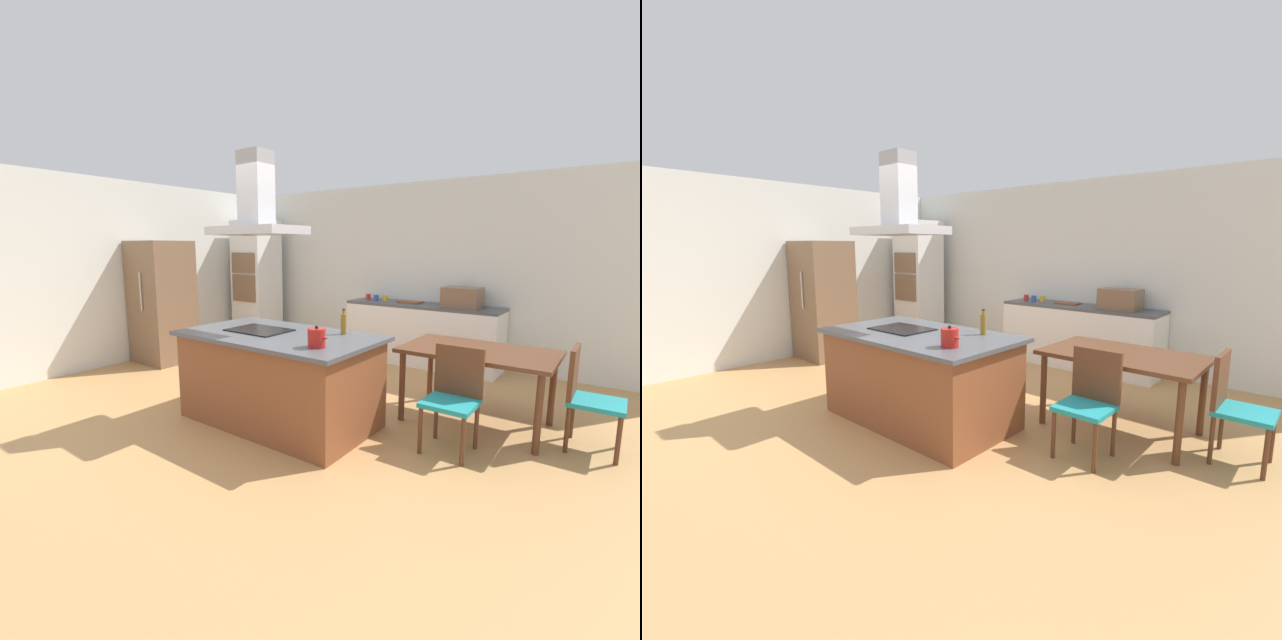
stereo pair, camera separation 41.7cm
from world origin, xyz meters
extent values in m
plane|color=tan|center=(0.00, 1.50, 0.00)|extent=(16.00, 16.00, 0.00)
cube|color=silver|center=(0.00, 3.25, 1.35)|extent=(7.20, 0.10, 2.70)
cube|color=silver|center=(-3.45, 1.00, 1.35)|extent=(0.10, 8.80, 2.70)
cube|color=brown|center=(0.00, 0.00, 0.43)|extent=(1.85, 1.01, 0.86)
cube|color=#4C4F54|center=(0.00, 0.00, 0.88)|extent=(1.95, 1.11, 0.04)
cube|color=black|center=(-0.26, 0.00, 0.91)|extent=(0.60, 0.44, 0.01)
cylinder|color=#B21E19|center=(0.64, -0.24, 0.98)|extent=(0.15, 0.15, 0.16)
sphere|color=black|center=(0.64, -0.24, 1.07)|extent=(0.03, 0.03, 0.03)
cone|color=#B21E19|center=(0.74, -0.24, 0.99)|extent=(0.06, 0.03, 0.04)
cylinder|color=olive|center=(0.53, 0.35, 1.00)|extent=(0.06, 0.06, 0.20)
cylinder|color=olive|center=(0.53, 0.35, 1.12)|extent=(0.03, 0.03, 0.04)
cylinder|color=black|center=(0.53, 0.35, 1.14)|extent=(0.03, 0.03, 0.01)
cube|color=white|center=(0.27, 2.88, 0.43)|extent=(2.26, 0.62, 0.86)
cube|color=#4C4F54|center=(0.27, 2.88, 0.88)|extent=(2.26, 0.62, 0.04)
cube|color=brown|center=(0.84, 2.88, 1.04)|extent=(0.50, 0.38, 0.28)
cylinder|color=red|center=(-0.65, 2.87, 0.95)|extent=(0.08, 0.08, 0.09)
cylinder|color=#2D56B2|center=(-0.49, 2.84, 0.95)|extent=(0.08, 0.08, 0.09)
cylinder|color=gold|center=(-0.37, 2.91, 0.95)|extent=(0.08, 0.08, 0.09)
cube|color=brown|center=(0.04, 2.93, 0.91)|extent=(0.34, 0.24, 0.02)
cube|color=white|center=(-2.90, 2.65, 1.10)|extent=(0.70, 0.64, 2.20)
cube|color=brown|center=(-2.90, 2.32, 1.45)|extent=(0.56, 0.02, 0.36)
cube|color=brown|center=(-2.90, 2.32, 1.00)|extent=(0.56, 0.02, 0.48)
cube|color=brown|center=(-2.98, 0.71, 0.91)|extent=(0.80, 0.70, 1.82)
cylinder|color=beige|center=(-2.93, 0.34, 1.10)|extent=(0.02, 0.02, 0.55)
cube|color=#59331E|center=(1.59, 1.12, 0.73)|extent=(1.40, 0.90, 0.04)
cylinder|color=#59331E|center=(0.97, 0.75, 0.35)|extent=(0.06, 0.06, 0.71)
cylinder|color=#59331E|center=(2.21, 0.75, 0.35)|extent=(0.06, 0.06, 0.71)
cylinder|color=#59331E|center=(0.97, 1.49, 0.35)|extent=(0.06, 0.06, 0.71)
cylinder|color=#59331E|center=(2.21, 1.49, 0.35)|extent=(0.06, 0.06, 0.71)
cube|color=teal|center=(1.59, 0.37, 0.43)|extent=(0.42, 0.42, 0.04)
cube|color=#59331E|center=(1.59, 0.56, 0.67)|extent=(0.42, 0.04, 0.44)
cylinder|color=#59331E|center=(1.77, 0.19, 0.21)|extent=(0.04, 0.04, 0.41)
cylinder|color=#59331E|center=(1.41, 0.19, 0.21)|extent=(0.04, 0.04, 0.41)
cylinder|color=#59331E|center=(1.77, 0.55, 0.21)|extent=(0.04, 0.04, 0.41)
cylinder|color=#59331E|center=(1.41, 0.55, 0.21)|extent=(0.04, 0.04, 0.41)
cube|color=teal|center=(2.59, 1.12, 0.43)|extent=(0.42, 0.42, 0.04)
cube|color=#59331E|center=(2.40, 1.12, 0.67)|extent=(0.04, 0.42, 0.44)
cylinder|color=#59331E|center=(2.77, 1.30, 0.21)|extent=(0.04, 0.04, 0.41)
cylinder|color=#59331E|center=(2.77, 0.94, 0.21)|extent=(0.04, 0.04, 0.41)
cylinder|color=#59331E|center=(2.41, 1.30, 0.21)|extent=(0.04, 0.04, 0.41)
cylinder|color=#59331E|center=(2.41, 0.94, 0.21)|extent=(0.04, 0.04, 0.41)
cube|color=#ADADB2|center=(-0.26, 0.00, 1.89)|extent=(0.90, 0.55, 0.08)
cube|color=#ADADB2|center=(-0.26, 0.00, 2.28)|extent=(0.28, 0.24, 0.70)
camera|label=1|loc=(2.74, -3.06, 1.74)|focal=24.03mm
camera|label=2|loc=(3.07, -2.79, 1.74)|focal=24.03mm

